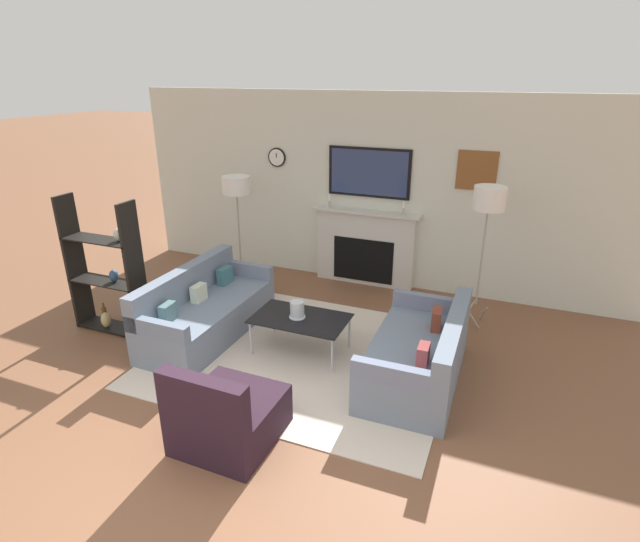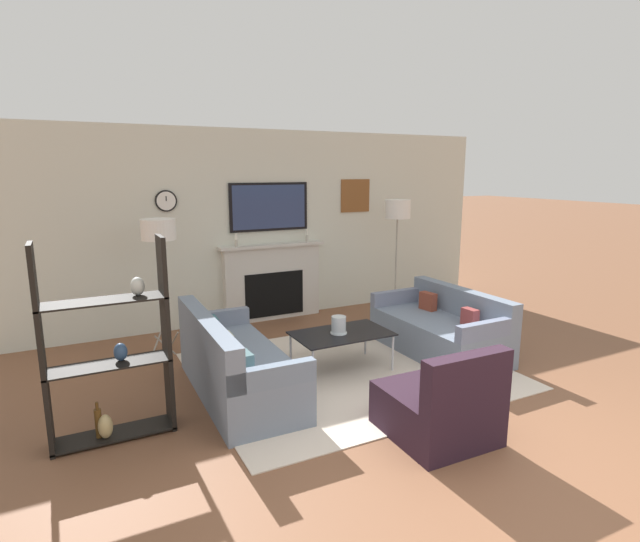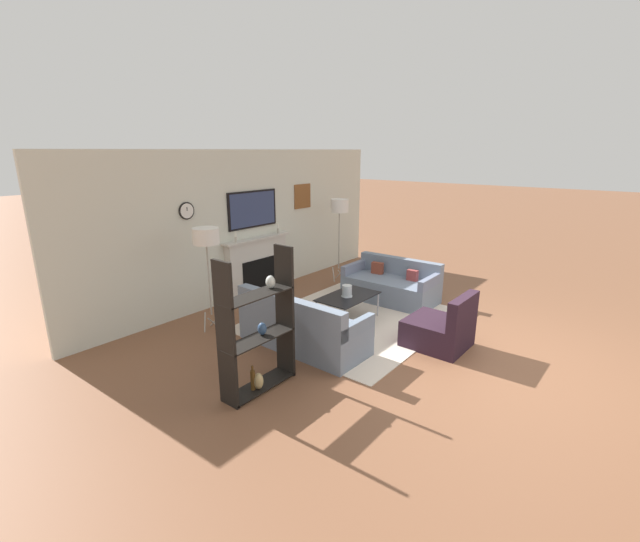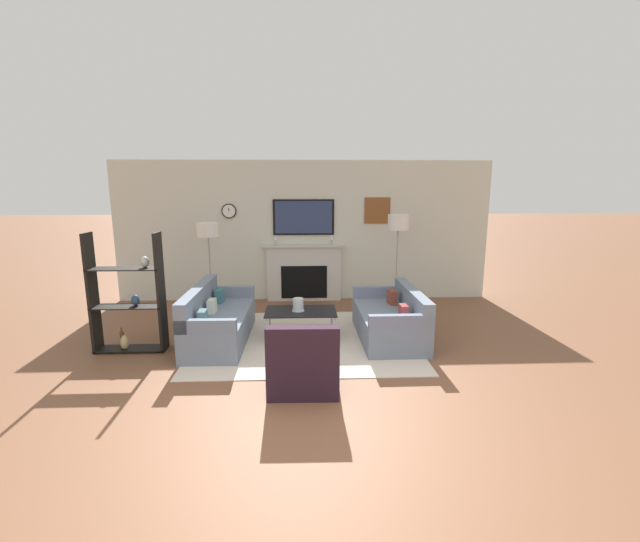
% 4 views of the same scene
% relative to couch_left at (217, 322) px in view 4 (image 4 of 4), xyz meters
% --- Properties ---
extents(ground_plane, '(60.00, 60.00, 0.00)m').
position_rel_couch_left_xyz_m(ground_plane, '(1.27, -2.35, -0.29)').
color(ground_plane, brown).
extents(fireplace_wall, '(7.26, 0.28, 2.70)m').
position_rel_couch_left_xyz_m(fireplace_wall, '(1.28, 2.31, 0.94)').
color(fireplace_wall, silver).
rests_on(fireplace_wall, ground_plane).
extents(area_rug, '(3.16, 2.67, 0.01)m').
position_rel_couch_left_xyz_m(area_rug, '(1.27, -0.00, -0.28)').
color(area_rug, beige).
rests_on(area_rug, ground_plane).
extents(couch_left, '(0.79, 1.87, 0.81)m').
position_rel_couch_left_xyz_m(couch_left, '(0.00, 0.00, 0.00)').
color(couch_left, slate).
rests_on(couch_left, ground_plane).
extents(couch_right, '(0.87, 1.66, 0.74)m').
position_rel_couch_left_xyz_m(couch_right, '(2.54, -0.00, -0.02)').
color(couch_right, slate).
rests_on(couch_right, ground_plane).
extents(armchair, '(0.78, 0.84, 0.81)m').
position_rel_couch_left_xyz_m(armchair, '(1.24, -1.52, -0.03)').
color(armchair, '#2B1926').
rests_on(armchair, ground_plane).
extents(coffee_table, '(1.04, 0.63, 0.43)m').
position_rel_couch_left_xyz_m(coffee_table, '(1.21, 0.05, 0.11)').
color(coffee_table, black).
rests_on(coffee_table, ground_plane).
extents(hurricane_candle, '(0.18, 0.18, 0.19)m').
position_rel_couch_left_xyz_m(hurricane_candle, '(1.17, 0.05, 0.22)').
color(hurricane_candle, silver).
rests_on(hurricane_candle, coffee_table).
extents(floor_lamp_left, '(0.39, 0.39, 1.60)m').
position_rel_couch_left_xyz_m(floor_lamp_left, '(-0.39, 1.50, 1.16)').
color(floor_lamp_left, '#9E998E').
rests_on(floor_lamp_left, ground_plane).
extents(floor_lamp_right, '(0.37, 0.37, 1.73)m').
position_rel_couch_left_xyz_m(floor_lamp_right, '(2.94, 1.50, 1.27)').
color(floor_lamp_right, '#9E998E').
rests_on(floor_lamp_right, ground_plane).
extents(shelf_unit, '(0.94, 0.28, 1.63)m').
position_rel_couch_left_xyz_m(shelf_unit, '(-1.11, -0.32, 0.44)').
color(shelf_unit, black).
rests_on(shelf_unit, ground_plane).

